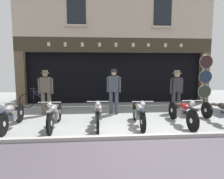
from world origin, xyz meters
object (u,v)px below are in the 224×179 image
(motorcycle_far_left, at_px, (12,115))
(advert_board_near, at_px, (91,68))
(motorcycle_right, at_px, (220,112))
(leaning_bicycle, at_px, (38,100))
(tyre_sign_pole, at_px, (205,77))
(salesman_left, at_px, (46,90))
(motorcycle_center, at_px, (139,113))
(shopkeeper_center, at_px, (114,89))
(motorcycle_center_right, at_px, (182,112))
(salesman_right, at_px, (176,89))
(motorcycle_left, at_px, (55,114))
(motorcycle_center_left, at_px, (98,113))

(motorcycle_far_left, height_order, advert_board_near, advert_board_near)
(motorcycle_right, height_order, leaning_bicycle, leaning_bicycle)
(tyre_sign_pole, xyz_separation_m, leaning_bicycle, (-7.61, 0.62, -1.03))
(salesman_left, bearing_deg, motorcycle_far_left, 61.06)
(motorcycle_center, bearing_deg, leaning_bicycle, -35.83)
(motorcycle_right, distance_m, tyre_sign_pole, 2.81)
(leaning_bicycle, bearing_deg, motorcycle_right, 67.35)
(salesman_left, relative_size, shopkeeper_center, 0.98)
(shopkeeper_center, bearing_deg, motorcycle_right, 167.34)
(shopkeeper_center, relative_size, advert_board_near, 1.98)
(motorcycle_center_right, distance_m, tyre_sign_pole, 3.46)
(motorcycle_center, xyz_separation_m, shopkeeper_center, (-0.65, 1.64, 0.57))
(motorcycle_center, relative_size, salesman_right, 1.15)
(motorcycle_far_left, relative_size, motorcycle_center, 1.01)
(motorcycle_right, relative_size, leaning_bicycle, 1.12)
(motorcycle_left, height_order, salesman_left, salesman_left)
(motorcycle_center, bearing_deg, shopkeeper_center, -66.36)
(motorcycle_center_right, xyz_separation_m, shopkeeper_center, (-2.07, 1.66, 0.56))
(motorcycle_center_right, xyz_separation_m, salesman_right, (0.51, 1.73, 0.55))
(tyre_sign_pole, bearing_deg, salesman_left, -173.51)
(salesman_right, height_order, advert_board_near, advert_board_near)
(motorcycle_center_left, relative_size, motorcycle_right, 1.02)
(motorcycle_left, relative_size, motorcycle_center_left, 1.05)
(motorcycle_center_left, xyz_separation_m, salesman_right, (3.21, 1.69, 0.55))
(motorcycle_center, height_order, leaning_bicycle, motorcycle_center)
(leaning_bicycle, bearing_deg, salesman_left, 29.29)
(motorcycle_center_left, distance_m, tyre_sign_pole, 5.56)
(motorcycle_right, bearing_deg, motorcycle_center_left, -3.77)
(salesman_right, xyz_separation_m, tyre_sign_pole, (1.66, 0.79, 0.42))
(tyre_sign_pole, xyz_separation_m, advert_board_near, (-5.22, 1.72, 0.43))
(motorcycle_right, bearing_deg, motorcycle_left, -4.08)
(motorcycle_center_right, bearing_deg, leaning_bicycle, -31.31)
(motorcycle_far_left, xyz_separation_m, motorcycle_right, (6.64, -0.05, -0.02))
(motorcycle_left, xyz_separation_m, motorcycle_center_right, (4.06, -0.07, -0.00))
(motorcycle_right, distance_m, salesman_right, 1.95)
(motorcycle_center, bearing_deg, motorcycle_right, -177.64)
(motorcycle_left, height_order, advert_board_near, advert_board_near)
(motorcycle_right, xyz_separation_m, tyre_sign_pole, (0.88, 2.49, 0.98))
(motorcycle_center_left, relative_size, motorcycle_center_right, 0.97)
(motorcycle_far_left, relative_size, advert_board_near, 2.22)
(motorcycle_left, relative_size, shopkeeper_center, 1.16)
(salesman_left, xyz_separation_m, shopkeeper_center, (2.64, -0.08, 0.02))
(motorcycle_far_left, relative_size, motorcycle_right, 1.04)
(shopkeeper_center, height_order, tyre_sign_pole, tyre_sign_pole)
(advert_board_near, bearing_deg, leaning_bicycle, -155.33)
(motorcycle_center_left, bearing_deg, motorcycle_right, -178.18)
(motorcycle_left, bearing_deg, salesman_left, -69.09)
(leaning_bicycle, bearing_deg, tyre_sign_pole, 87.46)
(motorcycle_right, bearing_deg, motorcycle_far_left, -4.10)
(motorcycle_right, distance_m, leaning_bicycle, 7.41)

